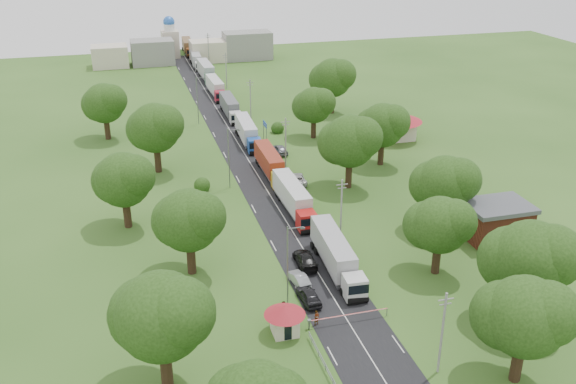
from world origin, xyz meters
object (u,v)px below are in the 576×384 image
object	(u,v)px
boom_barrier	(337,317)
car_lane_front	(309,296)
car_lane_mid	(299,279)
pedestrian_near	(317,318)
truck_0	(336,255)
info_sign	(265,127)
guard_booth	(285,316)

from	to	relation	value
boom_barrier	car_lane_front	xyz separation A→B (m)	(-1.64, 5.00, -0.08)
car_lane_front	car_lane_mid	world-z (taller)	car_lane_front
car_lane_front	pedestrian_near	world-z (taller)	pedestrian_near
car_lane_mid	car_lane_front	bearing A→B (deg)	82.74
truck_0	car_lane_front	xyz separation A→B (m)	(-5.23, -5.75, -1.45)
info_sign	car_lane_mid	size ratio (longest dim) A/B	0.97
info_sign	car_lane_front	distance (m)	55.65
pedestrian_near	car_lane_mid	bearing A→B (deg)	65.99
guard_booth	truck_0	bearing A→B (deg)	48.74
guard_booth	truck_0	size ratio (longest dim) A/B	0.29
info_sign	car_lane_mid	bearing A→B (deg)	-99.13
boom_barrier	truck_0	bearing A→B (deg)	71.53
car_lane_mid	truck_0	bearing A→B (deg)	-168.37
boom_barrier	car_lane_front	world-z (taller)	car_lane_front
truck_0	pedestrian_near	size ratio (longest dim) A/B	8.86
car_lane_front	pedestrian_near	size ratio (longest dim) A/B	2.74
boom_barrier	pedestrian_near	distance (m)	2.20
boom_barrier	truck_0	size ratio (longest dim) A/B	0.60
info_sign	car_lane_front	world-z (taller)	info_sign
truck_0	guard_booth	bearing A→B (deg)	-131.26
boom_barrier	car_lane_mid	xyz separation A→B (m)	(-1.64, 8.96, -0.19)
car_lane_front	pedestrian_near	bearing A→B (deg)	81.13
car_lane_mid	boom_barrier	bearing A→B (deg)	93.13
car_lane_mid	pedestrian_near	size ratio (longest dim) A/B	2.43
guard_booth	info_sign	xyz separation A→B (m)	(12.40, 60.00, 0.84)
guard_booth	car_lane_front	size ratio (longest dim) A/B	0.92
truck_0	car_lane_mid	world-z (taller)	truck_0
boom_barrier	truck_0	distance (m)	11.42
guard_booth	car_lane_front	xyz separation A→B (m)	(4.20, 5.00, -1.35)
truck_0	car_lane_mid	distance (m)	5.75
guard_booth	pedestrian_near	bearing A→B (deg)	7.71
car_lane_mid	pedestrian_near	xyz separation A→B (m)	(-0.50, -8.46, 0.17)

